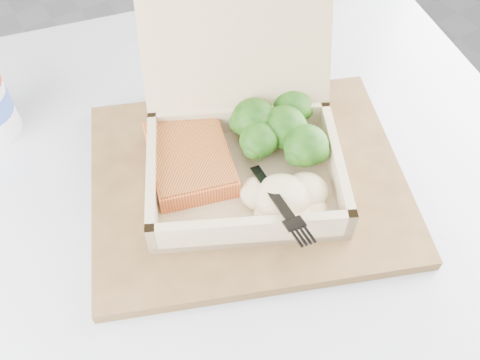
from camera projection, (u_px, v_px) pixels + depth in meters
floor at (462, 319)px, 1.30m from camera, size 4.00×4.00×0.00m
cafe_table at (229, 289)px, 0.76m from camera, size 0.99×0.99×0.74m
serving_tray at (248, 181)px, 0.63m from camera, size 0.44×0.40×0.02m
takeout_container at (242, 131)px, 0.60m from camera, size 0.30×0.31×0.19m
salmon_fillet at (190, 159)px, 0.61m from camera, size 0.12×0.14×0.02m
broccoli_pile at (284, 132)px, 0.62m from camera, size 0.13×0.13×0.05m
mashed_potatoes at (282, 197)px, 0.57m from camera, size 0.10×0.09×0.03m
plastic_fork at (265, 179)px, 0.57m from camera, size 0.04×0.14×0.03m
receipt at (231, 81)px, 0.74m from camera, size 0.13×0.17×0.00m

